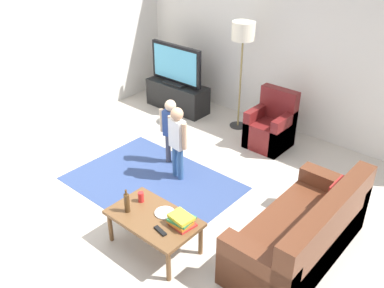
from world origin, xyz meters
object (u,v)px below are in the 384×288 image
object	(u,v)px
child_near_tv	(171,126)
coffee_table	(154,220)
soda_can	(141,197)
armchair	(271,128)
tv_stand	(177,96)
book_stack	(181,220)
bottle	(127,203)
plate	(165,213)
child_center	(177,137)
tv	(176,65)
couch	(305,236)
tv_remote	(160,231)
floor_lamp	(243,37)

from	to	relation	value
child_near_tv	coffee_table	bearing A→B (deg)	-52.60
coffee_table	child_near_tv	bearing A→B (deg)	127.40
soda_can	armchair	bearing A→B (deg)	89.25
tv_stand	book_stack	world-z (taller)	book_stack
bottle	book_stack	bearing A→B (deg)	20.39
tv_stand	soda_can	bearing A→B (deg)	-54.13
tv_stand	plate	world-z (taller)	tv_stand
child_center	soda_can	world-z (taller)	child_center
child_near_tv	soda_can	world-z (taller)	child_near_tv
bottle	tv	bearing A→B (deg)	124.26
child_center	plate	distance (m)	1.34
tv_stand	child_near_tv	world-z (taller)	child_near_tv
book_stack	couch	bearing A→B (deg)	39.75
child_near_tv	bottle	xyz separation A→B (m)	(0.80, -1.54, -0.06)
tv	tv_remote	bearing A→B (deg)	-49.62
coffee_table	tv	bearing A→B (deg)	128.97
coffee_table	plate	distance (m)	0.14
book_stack	tv	bearing A→B (deg)	133.61
couch	plate	world-z (taller)	couch
child_near_tv	coffee_table	distance (m)	1.80
armchair	bottle	distance (m)	2.94
child_center	book_stack	size ratio (longest dim) A/B	3.81
tv	bottle	size ratio (longest dim) A/B	3.87
tv	child_center	xyz separation A→B (m)	(1.55, -1.65, -0.21)
tv_stand	soda_can	world-z (taller)	soda_can
couch	plate	bearing A→B (deg)	-147.25
tv	book_stack	size ratio (longest dim) A/B	3.94
soda_can	floor_lamp	bearing A→B (deg)	104.00
soda_can	coffee_table	bearing A→B (deg)	-18.43
child_near_tv	book_stack	xyz separation A→B (m)	(1.40, -1.32, -0.12)
book_stack	tv_remote	size ratio (longest dim) A/B	1.64
child_center	bottle	xyz separation A→B (m)	(0.46, -1.30, -0.10)
couch	plate	xyz separation A→B (m)	(-1.26, -0.81, 0.14)
soda_can	plate	distance (m)	0.35
tv	book_stack	xyz separation A→B (m)	(2.60, -2.73, -0.37)
plate	armchair	bearing A→B (deg)	96.67
tv_remote	armchair	bearing A→B (deg)	109.95
tv_stand	plate	distance (m)	3.60
child_near_tv	tv_remote	bearing A→B (deg)	-49.70
child_center	soda_can	bearing A→B (deg)	-67.78
child_center	tv	bearing A→B (deg)	133.21
child_near_tv	soda_can	bearing A→B (deg)	-59.26
tv_stand	coffee_table	world-z (taller)	tv_stand
plate	tv	bearing A→B (deg)	130.80
tv	book_stack	distance (m)	3.79
book_stack	child_center	bearing A→B (deg)	134.21
tv_stand	soda_can	size ratio (longest dim) A/B	10.00
floor_lamp	child_near_tv	size ratio (longest dim) A/B	1.79
coffee_table	tv_remote	xyz separation A→B (m)	(0.22, -0.12, 0.06)
armchair	floor_lamp	size ratio (longest dim) A/B	0.51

